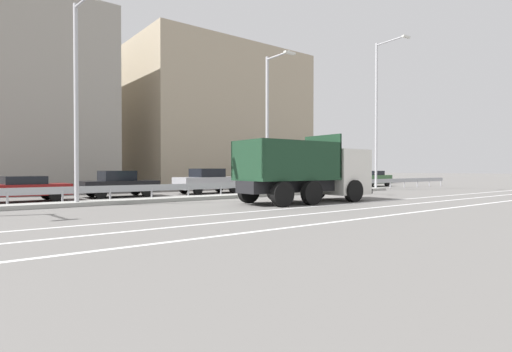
{
  "coord_description": "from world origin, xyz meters",
  "views": [
    {
      "loc": [
        -11.27,
        -14.94,
        1.53
      ],
      "look_at": [
        0.87,
        0.61,
        1.21
      ],
      "focal_mm": 28.0,
      "sensor_mm": 36.0,
      "label": 1
    }
  ],
  "objects_px": {
    "street_lamp_3": "(378,109)",
    "parked_car_4": "(209,181)",
    "street_lamp_1": "(77,94)",
    "parked_car_3": "(119,184)",
    "parked_car_7": "(371,178)",
    "parked_car_6": "(328,180)",
    "parked_car_2": "(22,188)",
    "street_lamp_2": "(269,118)",
    "parked_car_5": "(281,180)",
    "median_road_sign": "(296,175)",
    "dump_truck": "(318,175)"
  },
  "relations": [
    {
      "from": "parked_car_5",
      "to": "parked_car_6",
      "type": "relative_size",
      "value": 0.89
    },
    {
      "from": "parked_car_2",
      "to": "parked_car_5",
      "type": "height_order",
      "value": "parked_car_5"
    },
    {
      "from": "parked_car_4",
      "to": "parked_car_6",
      "type": "bearing_deg",
      "value": 84.73
    },
    {
      "from": "parked_car_6",
      "to": "street_lamp_1",
      "type": "bearing_deg",
      "value": 98.98
    },
    {
      "from": "street_lamp_3",
      "to": "street_lamp_1",
      "type": "bearing_deg",
      "value": -179.81
    },
    {
      "from": "parked_car_4",
      "to": "parked_car_7",
      "type": "bearing_deg",
      "value": 85.35
    },
    {
      "from": "street_lamp_3",
      "to": "parked_car_4",
      "type": "xyz_separation_m",
      "value": [
        -11.76,
        4.55,
        -5.2
      ]
    },
    {
      "from": "dump_truck",
      "to": "parked_car_7",
      "type": "height_order",
      "value": "dump_truck"
    },
    {
      "from": "street_lamp_2",
      "to": "parked_car_7",
      "type": "height_order",
      "value": "street_lamp_2"
    },
    {
      "from": "median_road_sign",
      "to": "street_lamp_2",
      "type": "bearing_deg",
      "value": -177.34
    },
    {
      "from": "parked_car_6",
      "to": "parked_car_7",
      "type": "distance_m",
      "value": 5.87
    },
    {
      "from": "street_lamp_1",
      "to": "parked_car_7",
      "type": "xyz_separation_m",
      "value": [
        26.11,
        4.47,
        -3.9
      ]
    },
    {
      "from": "parked_car_2",
      "to": "street_lamp_1",
      "type": "bearing_deg",
      "value": -164.01
    },
    {
      "from": "parked_car_7",
      "to": "street_lamp_3",
      "type": "bearing_deg",
      "value": 128.76
    },
    {
      "from": "street_lamp_2",
      "to": "parked_car_5",
      "type": "bearing_deg",
      "value": 42.04
    },
    {
      "from": "parked_car_2",
      "to": "parked_car_3",
      "type": "xyz_separation_m",
      "value": [
        4.78,
        0.51,
        0.09
      ]
    },
    {
      "from": "dump_truck",
      "to": "street_lamp_2",
      "type": "distance_m",
      "value": 5.49
    },
    {
      "from": "street_lamp_1",
      "to": "parked_car_3",
      "type": "distance_m",
      "value": 6.98
    },
    {
      "from": "median_road_sign",
      "to": "street_lamp_3",
      "type": "relative_size",
      "value": 0.21
    },
    {
      "from": "street_lamp_1",
      "to": "parked_car_5",
      "type": "bearing_deg",
      "value": 16.37
    },
    {
      "from": "parked_car_3",
      "to": "parked_car_7",
      "type": "distance_m",
      "value": 22.79
    },
    {
      "from": "street_lamp_2",
      "to": "parked_car_5",
      "type": "xyz_separation_m",
      "value": [
        4.83,
        4.35,
        -3.76
      ]
    },
    {
      "from": "parked_car_6",
      "to": "parked_car_7",
      "type": "relative_size",
      "value": 1.11
    },
    {
      "from": "parked_car_2",
      "to": "parked_car_7",
      "type": "height_order",
      "value": "parked_car_7"
    },
    {
      "from": "street_lamp_2",
      "to": "parked_car_4",
      "type": "distance_m",
      "value": 5.97
    },
    {
      "from": "street_lamp_3",
      "to": "parked_car_5",
      "type": "relative_size",
      "value": 2.65
    },
    {
      "from": "street_lamp_1",
      "to": "street_lamp_2",
      "type": "relative_size",
      "value": 1.04
    },
    {
      "from": "street_lamp_1",
      "to": "street_lamp_3",
      "type": "relative_size",
      "value": 0.77
    },
    {
      "from": "street_lamp_1",
      "to": "parked_car_6",
      "type": "bearing_deg",
      "value": 12.27
    },
    {
      "from": "street_lamp_1",
      "to": "parked_car_4",
      "type": "relative_size",
      "value": 1.83
    },
    {
      "from": "street_lamp_2",
      "to": "parked_car_7",
      "type": "relative_size",
      "value": 1.95
    },
    {
      "from": "median_road_sign",
      "to": "parked_car_5",
      "type": "bearing_deg",
      "value": 59.0
    },
    {
      "from": "median_road_sign",
      "to": "parked_car_7",
      "type": "height_order",
      "value": "median_road_sign"
    },
    {
      "from": "parked_car_6",
      "to": "parked_car_2",
      "type": "bearing_deg",
      "value": 87.17
    },
    {
      "from": "dump_truck",
      "to": "parked_car_4",
      "type": "bearing_deg",
      "value": -172.98
    },
    {
      "from": "parked_car_5",
      "to": "parked_car_6",
      "type": "xyz_separation_m",
      "value": [
        4.99,
        -0.08,
        -0.06
      ]
    },
    {
      "from": "dump_truck",
      "to": "parked_car_5",
      "type": "height_order",
      "value": "dump_truck"
    },
    {
      "from": "parked_car_6",
      "to": "dump_truck",
      "type": "bearing_deg",
      "value": 126.54
    },
    {
      "from": "median_road_sign",
      "to": "street_lamp_2",
      "type": "height_order",
      "value": "street_lamp_2"
    },
    {
      "from": "parked_car_5",
      "to": "parked_car_4",
      "type": "bearing_deg",
      "value": -91.75
    },
    {
      "from": "dump_truck",
      "to": "parked_car_6",
      "type": "distance_m",
      "value": 13.57
    },
    {
      "from": "median_road_sign",
      "to": "street_lamp_1",
      "type": "relative_size",
      "value": 0.27
    },
    {
      "from": "street_lamp_3",
      "to": "parked_car_4",
      "type": "distance_m",
      "value": 13.63
    },
    {
      "from": "street_lamp_1",
      "to": "parked_car_7",
      "type": "height_order",
      "value": "street_lamp_1"
    },
    {
      "from": "street_lamp_1",
      "to": "parked_car_7",
      "type": "relative_size",
      "value": 2.03
    },
    {
      "from": "parked_car_2",
      "to": "parked_car_7",
      "type": "xyz_separation_m",
      "value": [
        27.58,
        0.24,
        0.1
      ]
    },
    {
      "from": "dump_truck",
      "to": "street_lamp_2",
      "type": "xyz_separation_m",
      "value": [
        0.58,
        4.4,
        3.23
      ]
    },
    {
      "from": "street_lamp_1",
      "to": "dump_truck",
      "type": "bearing_deg",
      "value": -23.51
    },
    {
      "from": "parked_car_5",
      "to": "parked_car_7",
      "type": "distance_m",
      "value": 10.86
    },
    {
      "from": "dump_truck",
      "to": "parked_car_6",
      "type": "height_order",
      "value": "dump_truck"
    }
  ]
}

